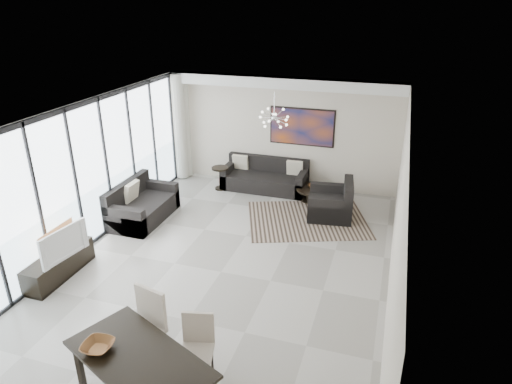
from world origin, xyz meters
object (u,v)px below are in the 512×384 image
at_px(coffee_table, 315,194).
at_px(tv_console, 59,265).
at_px(dining_table, 140,363).
at_px(sofa_main, 265,179).
at_px(television, 60,242).

bearing_deg(coffee_table, tv_console, -129.09).
distance_m(coffee_table, dining_table, 6.87).
bearing_deg(dining_table, sofa_main, 94.42).
height_order(sofa_main, tv_console, sofa_main).
xyz_separation_m(sofa_main, television, (-2.25, -5.12, 0.48)).
distance_m(sofa_main, television, 5.61).
xyz_separation_m(television, dining_table, (2.81, -2.05, -0.05)).
relative_size(sofa_main, tv_console, 1.48).
bearing_deg(tv_console, sofa_main, 64.58).
bearing_deg(coffee_table, television, -127.65).
xyz_separation_m(sofa_main, tv_console, (-2.41, -5.07, -0.04)).
height_order(coffee_table, sofa_main, sofa_main).
relative_size(television, dining_table, 0.48).
bearing_deg(dining_table, television, 143.78).
xyz_separation_m(coffee_table, tv_console, (-3.82, -4.70, 0.04)).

